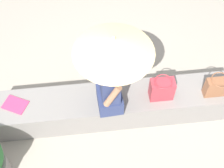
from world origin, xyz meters
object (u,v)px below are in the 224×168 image
object	(u,v)px
handbag_black	(218,87)
tote_bag_canvas	(162,89)
person_seated	(110,86)
parasol	(114,46)
magazine	(15,105)

from	to	relation	value
handbag_black	tote_bag_canvas	size ratio (longest dim) A/B	0.97
person_seated	parasol	size ratio (longest dim) A/B	0.82
tote_bag_canvas	magazine	bearing A→B (deg)	177.80
person_seated	parasol	world-z (taller)	parasol
person_seated	tote_bag_canvas	bearing A→B (deg)	4.35
person_seated	handbag_black	xyz separation A→B (m)	(1.30, 0.01, -0.24)
handbag_black	person_seated	bearing A→B (deg)	-179.38
person_seated	parasol	distance (m)	0.59
handbag_black	magazine	size ratio (longest dim) A/B	1.08
handbag_black	magazine	distance (m)	2.44
person_seated	tote_bag_canvas	distance (m)	0.67
person_seated	handbag_black	size ratio (longest dim) A/B	2.97
tote_bag_canvas	person_seated	bearing A→B (deg)	-175.65
person_seated	parasol	bearing A→B (deg)	50.20
handbag_black	magazine	world-z (taller)	handbag_black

